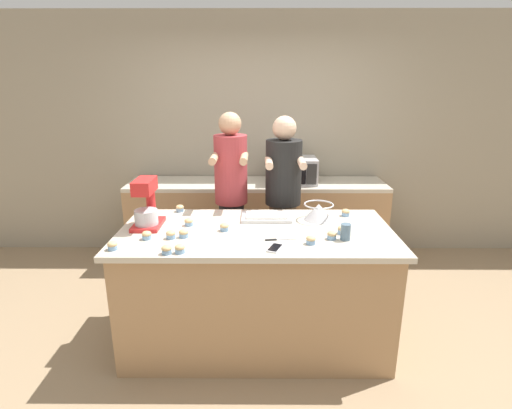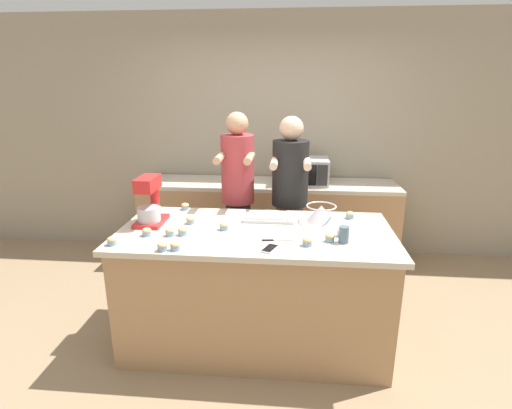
% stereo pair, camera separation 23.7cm
% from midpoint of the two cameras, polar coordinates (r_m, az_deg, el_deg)
% --- Properties ---
extents(ground_plane, '(16.00, 16.00, 0.00)m').
position_cam_midpoint_polar(ground_plane, '(3.37, 2.04, -18.55)').
color(ground_plane, '#937A5B').
extents(back_wall, '(10.00, 0.06, 2.70)m').
position_cam_midpoint_polar(back_wall, '(4.63, 3.53, 9.45)').
color(back_wall, gray).
rests_on(back_wall, ground_plane).
extents(island_counter, '(2.01, 0.98, 0.93)m').
position_cam_midpoint_polar(island_counter, '(3.12, 2.13, -11.60)').
color(island_counter, '#A87F56').
rests_on(island_counter, ground_plane).
extents(back_counter, '(2.80, 0.60, 0.91)m').
position_cam_midpoint_polar(back_counter, '(4.50, 3.18, -2.49)').
color(back_counter, '#A87F56').
rests_on(back_counter, ground_plane).
extents(person_left, '(0.31, 0.49, 1.72)m').
position_cam_midpoint_polar(person_left, '(3.65, -0.74, 0.49)').
color(person_left, '#232328').
rests_on(person_left, ground_plane).
extents(person_right, '(0.34, 0.50, 1.69)m').
position_cam_midpoint_polar(person_right, '(3.64, 6.67, -0.09)').
color(person_right, brown).
rests_on(person_right, ground_plane).
extents(stand_mixer, '(0.20, 0.30, 0.37)m').
position_cam_midpoint_polar(stand_mixer, '(3.09, -12.84, 0.17)').
color(stand_mixer, red).
rests_on(stand_mixer, island_counter).
extents(mixing_bowl, '(0.23, 0.23, 0.13)m').
position_cam_midpoint_polar(mixing_bowl, '(3.14, 11.42, -1.21)').
color(mixing_bowl, '#BCBCC1').
rests_on(mixing_bowl, island_counter).
extents(baking_tray, '(0.39, 0.24, 0.04)m').
position_cam_midpoint_polar(baking_tray, '(3.16, 3.97, -1.80)').
color(baking_tray, silver).
rests_on(baking_tray, island_counter).
extents(microwave_oven, '(0.52, 0.40, 0.27)m').
position_cam_midpoint_polar(microwave_oven, '(4.34, 8.37, 4.75)').
color(microwave_oven, '#B7B7BC').
rests_on(microwave_oven, back_counter).
extents(cell_phone, '(0.12, 0.16, 0.01)m').
position_cam_midpoint_polar(cell_phone, '(2.60, 4.60, -6.34)').
color(cell_phone, silver).
rests_on(cell_phone, island_counter).
extents(drinking_glass, '(0.07, 0.07, 0.11)m').
position_cam_midpoint_polar(drinking_glass, '(2.77, 14.86, -4.22)').
color(drinking_glass, slate).
rests_on(drinking_glass, island_counter).
extents(knife, '(0.22, 0.05, 0.01)m').
position_cam_midpoint_polar(knife, '(2.75, 5.32, -5.14)').
color(knife, '#BCBCC1').
rests_on(knife, island_counter).
extents(cupcake_0, '(0.07, 0.07, 0.06)m').
position_cam_midpoint_polar(cupcake_0, '(3.41, -8.15, -0.28)').
color(cupcake_0, '#759EC6').
rests_on(cupcake_0, island_counter).
extents(cupcake_1, '(0.07, 0.07, 0.06)m').
position_cam_midpoint_polar(cupcake_1, '(2.79, -17.62, -5.00)').
color(cupcake_1, '#759EC6').
rests_on(cupcake_1, island_counter).
extents(cupcake_2, '(0.07, 0.07, 0.06)m').
position_cam_midpoint_polar(cupcake_2, '(2.85, -9.88, -3.91)').
color(cupcake_2, '#759EC6').
rests_on(cupcake_2, island_counter).
extents(cupcake_3, '(0.07, 0.07, 0.06)m').
position_cam_midpoint_polar(cupcake_3, '(2.61, -10.73, -5.96)').
color(cupcake_3, '#759EC6').
rests_on(cupcake_3, island_counter).
extents(cupcake_4, '(0.07, 0.07, 0.06)m').
position_cam_midpoint_polar(cupcake_4, '(3.28, 15.30, -1.47)').
color(cupcake_4, '#759EC6').
rests_on(cupcake_4, island_counter).
extents(cupcake_5, '(0.07, 0.07, 0.06)m').
position_cam_midpoint_polar(cupcake_5, '(2.68, 9.87, -5.29)').
color(cupcake_5, '#759EC6').
rests_on(cupcake_5, island_counter).
extents(cupcake_6, '(0.07, 0.07, 0.06)m').
position_cam_midpoint_polar(cupcake_6, '(2.85, -8.12, -3.83)').
color(cupcake_6, '#759EC6').
rests_on(cupcake_6, island_counter).
extents(cupcake_7, '(0.07, 0.07, 0.06)m').
position_cam_midpoint_polar(cupcake_7, '(2.78, 12.93, -4.65)').
color(cupcake_7, '#759EC6').
rests_on(cupcake_7, island_counter).
extents(cupcake_8, '(0.07, 0.07, 0.06)m').
position_cam_midpoint_polar(cupcake_8, '(2.89, 14.48, -3.91)').
color(cupcake_8, '#759EC6').
rests_on(cupcake_8, island_counter).
extents(cupcake_9, '(0.07, 0.07, 0.06)m').
position_cam_midpoint_polar(cupcake_9, '(3.07, -7.18, -2.25)').
color(cupcake_9, '#759EC6').
rests_on(cupcake_9, island_counter).
extents(cupcake_10, '(0.07, 0.07, 0.06)m').
position_cam_midpoint_polar(cupcake_10, '(3.38, -11.97, -0.65)').
color(cupcake_10, '#759EC6').
rests_on(cupcake_10, island_counter).
extents(cupcake_11, '(0.07, 0.07, 0.06)m').
position_cam_midpoint_polar(cupcake_11, '(2.92, -2.30, -3.12)').
color(cupcake_11, '#759EC6').
rests_on(cupcake_11, island_counter).
extents(cupcake_12, '(0.07, 0.07, 0.06)m').
position_cam_midpoint_polar(cupcake_12, '(2.61, -8.92, -5.92)').
color(cupcake_12, '#759EC6').
rests_on(cupcake_12, island_counter).
extents(cupcake_13, '(0.07, 0.07, 0.06)m').
position_cam_midpoint_polar(cupcake_13, '(2.89, -13.10, -3.85)').
color(cupcake_13, '#759EC6').
rests_on(cupcake_13, island_counter).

